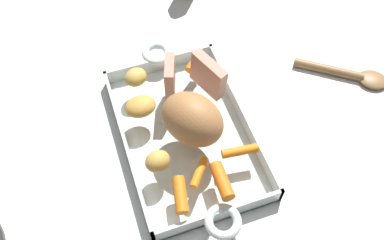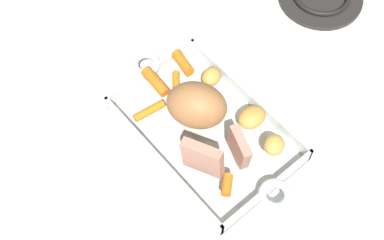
{
  "view_description": "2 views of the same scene",
  "coord_description": "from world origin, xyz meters",
  "views": [
    {
      "loc": [
        -0.41,
        0.13,
        0.72
      ],
      "look_at": [
        -0.01,
        -0.01,
        0.06
      ],
      "focal_mm": 39.32,
      "sensor_mm": 36.0,
      "label": 1
    },
    {
      "loc": [
        0.36,
        -0.35,
        0.93
      ],
      "look_at": [
        -0.01,
        -0.03,
        0.06
      ],
      "focal_mm": 47.13,
      "sensor_mm": 36.0,
      "label": 2
    }
  ],
  "objects": [
    {
      "name": "roast_slice_thin",
      "position": [
        0.07,
        -0.07,
        0.08
      ],
      "size": [
        0.09,
        0.05,
        0.09
      ],
      "primitive_type": "cube",
      "rotation": [
        -0.08,
        0.0,
        1.99
      ],
      "color": "tan",
      "rests_on": "roasting_dish"
    },
    {
      "name": "baby_carrot_long",
      "position": [
        0.13,
        -0.06,
        0.05
      ],
      "size": [
        0.04,
        0.04,
        0.02
      ],
      "primitive_type": "cylinder",
      "rotation": [
        1.62,
        0.0,
        3.86
      ],
      "color": "orange",
      "rests_on": "roasting_dish"
    },
    {
      "name": "potato_golden_small",
      "position": [
        0.13,
        0.06,
        0.06
      ],
      "size": [
        0.06,
        0.06,
        0.03
      ],
      "primitive_type": "ellipsoid",
      "rotation": [
        0.0,
        0.0,
        1.97
      ],
      "color": "gold",
      "rests_on": "roasting_dish"
    },
    {
      "name": "ground_plane",
      "position": [
        0.0,
        0.0,
        0.0
      ],
      "size": [
        2.07,
        2.07,
        0.0
      ],
      "primitive_type": "plane",
      "color": "silver"
    },
    {
      "name": "potato_golden_large",
      "position": [
        0.06,
        0.07,
        0.06
      ],
      "size": [
        0.05,
        0.06,
        0.03
      ],
      "primitive_type": "ellipsoid",
      "rotation": [
        0.0,
        0.0,
        1.6
      ],
      "color": "gold",
      "rests_on": "roasting_dish"
    },
    {
      "name": "baby_carrot_northeast",
      "position": [
        -0.14,
        0.06,
        0.06
      ],
      "size": [
        0.07,
        0.03,
        0.03
      ],
      "primitive_type": "cylinder",
      "rotation": [
        1.5,
        0.0,
        1.38
      ],
      "color": "orange",
      "rests_on": "roasting_dish"
    },
    {
      "name": "baby_carrot_northwest",
      "position": [
        -0.09,
        -0.07,
        0.05
      ],
      "size": [
        0.03,
        0.07,
        0.02
      ],
      "primitive_type": "cylinder",
      "rotation": [
        1.58,
        0.0,
        3.02
      ],
      "color": "orange",
      "rests_on": "roasting_dish"
    },
    {
      "name": "roast_slice_outer",
      "position": [
        0.1,
        -0.0,
        0.08
      ],
      "size": [
        0.07,
        0.04,
        0.07
      ],
      "primitive_type": "cube",
      "rotation": [
        -0.08,
        0.0,
        4.38
      ],
      "color": "tan",
      "rests_on": "roasting_dish"
    },
    {
      "name": "potato_whole",
      "position": [
        -0.07,
        0.07,
        0.06
      ],
      "size": [
        0.05,
        0.05,
        0.04
      ],
      "primitive_type": "ellipsoid",
      "rotation": [
        0.0,
        0.0,
        4.93
      ],
      "color": "gold",
      "rests_on": "roasting_dish"
    },
    {
      "name": "baby_carrot_center_left",
      "position": [
        -0.14,
        -0.02,
        0.06
      ],
      "size": [
        0.07,
        0.03,
        0.03
      ],
      "primitive_type": "cylinder",
      "rotation": [
        1.66,
        0.0,
        1.54
      ],
      "color": "orange",
      "rests_on": "roasting_dish"
    },
    {
      "name": "pork_roast",
      "position": [
        -0.02,
        -0.01,
        0.09
      ],
      "size": [
        0.15,
        0.14,
        0.09
      ],
      "primitive_type": "ellipsoid",
      "rotation": [
        0.0,
        0.0,
        3.73
      ],
      "color": "#AC7241",
      "rests_on": "roasting_dish"
    },
    {
      "name": "roasting_dish",
      "position": [
        0.0,
        0.0,
        0.01
      ],
      "size": [
        0.46,
        0.24,
        0.04
      ],
      "color": "silver",
      "rests_on": "ground_plane"
    },
    {
      "name": "baby_carrot_southeast",
      "position": [
        -0.11,
        0.01,
        0.05
      ],
      "size": [
        0.06,
        0.05,
        0.02
      ],
      "primitive_type": "cylinder",
      "rotation": [
        1.59,
        0.0,
        0.89
      ],
      "color": "orange",
      "rests_on": "roasting_dish"
    }
  ]
}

